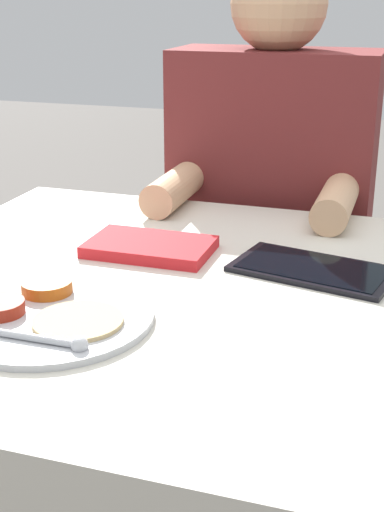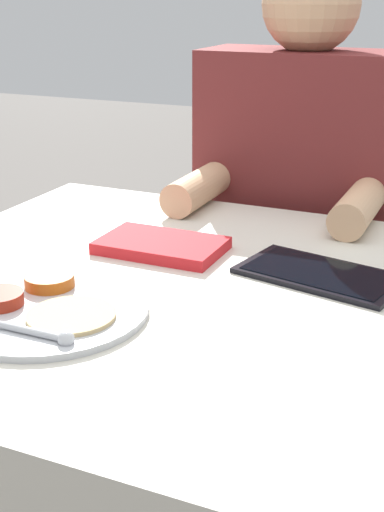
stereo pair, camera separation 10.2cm
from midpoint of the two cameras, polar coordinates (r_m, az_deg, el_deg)
name	(u,v)px [view 1 (the left image)]	position (r m, az deg, el deg)	size (l,w,h in m)	color
dining_table	(175,487)	(1.27, -3.81, -18.02)	(0.95, 0.88, 0.75)	beige
thali_tray	(48,314)	(0.99, -14.36, -4.61)	(0.28, 0.28, 0.03)	#B7BABF
red_notebook	(150,248)	(1.21, -5.80, 0.62)	(0.21, 0.13, 0.02)	silver
tablet_device	(313,269)	(1.13, 7.15, -1.11)	(0.27, 0.18, 0.01)	black
person_diner	(268,258)	(1.66, 4.39, -0.21)	(0.44, 0.41, 1.24)	black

